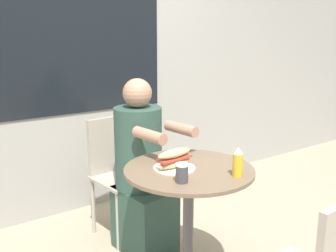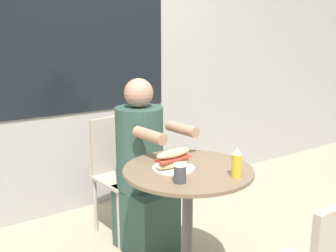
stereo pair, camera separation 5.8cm
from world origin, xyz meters
TOP-DOWN VIEW (x-y plane):
  - storefront_wall at (-0.00, 1.43)m, footprint 8.00×0.09m
  - cafe_table at (0.00, 0.00)m, footprint 0.72×0.72m
  - diner_chair at (0.01, 0.88)m, footprint 0.41×0.41m
  - seated_diner at (0.02, 0.54)m, footprint 0.36×0.58m
  - sandwich_on_plate at (-0.07, 0.04)m, footprint 0.23×0.23m
  - drink_cup at (-0.16, -0.14)m, footprint 0.07×0.07m
  - condiment_bottle at (0.13, -0.24)m, footprint 0.05×0.05m

SIDE VIEW (x-z plane):
  - diner_chair at x=0.01m, z-range 0.09..0.96m
  - seated_diner at x=0.02m, z-range -0.07..1.12m
  - cafe_table at x=0.00m, z-range 0.17..0.93m
  - sandwich_on_plate at x=-0.07m, z-range 0.74..0.85m
  - drink_cup at x=-0.16m, z-range 0.75..0.85m
  - condiment_bottle at x=0.13m, z-range 0.75..0.90m
  - storefront_wall at x=0.00m, z-range 0.00..2.80m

